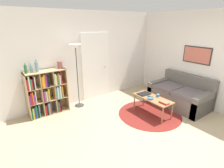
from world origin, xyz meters
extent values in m
plane|color=tan|center=(0.00, 0.00, 0.00)|extent=(14.00, 14.00, 0.00)
cube|color=silver|center=(0.00, 2.80, 1.30)|extent=(7.31, 0.05, 2.60)
cube|color=white|center=(0.04, 2.77, 1.00)|extent=(0.92, 0.02, 2.00)
sphere|color=tan|center=(0.37, 2.74, 0.96)|extent=(0.04, 0.04, 0.04)
cube|color=silver|center=(2.18, 1.39, 1.30)|extent=(0.05, 5.78, 2.60)
cube|color=#332D28|center=(2.15, 0.80, 1.42)|extent=(0.02, 0.80, 0.47)
cube|color=#C66656|center=(2.13, 0.80, 1.42)|extent=(0.01, 0.74, 0.41)
cylinder|color=maroon|center=(0.58, 0.98, 0.00)|extent=(1.62, 1.62, 0.01)
cube|color=tan|center=(-2.00, 2.59, 0.58)|extent=(0.02, 0.34, 1.15)
cube|color=tan|center=(-1.03, 2.59, 0.58)|extent=(0.02, 0.34, 1.15)
cube|color=tan|center=(-1.51, 2.59, 1.15)|extent=(0.99, 0.34, 0.02)
cube|color=tan|center=(-1.51, 2.59, 0.01)|extent=(0.99, 0.34, 0.02)
cube|color=tan|center=(-1.51, 2.75, 0.58)|extent=(0.99, 0.02, 1.15)
cube|color=tan|center=(-1.67, 2.59, 0.58)|extent=(0.02, 0.32, 1.12)
cube|color=tan|center=(-1.35, 2.59, 0.58)|extent=(0.02, 0.32, 1.12)
cube|color=tan|center=(-1.51, 2.59, 0.39)|extent=(0.95, 0.32, 0.02)
cube|color=tan|center=(-1.51, 2.59, 0.76)|extent=(0.95, 0.32, 0.02)
cube|color=#196B38|center=(-1.97, 2.54, 0.14)|extent=(0.02, 0.22, 0.25)
cube|color=gold|center=(-1.94, 2.56, 0.16)|extent=(0.03, 0.26, 0.28)
cube|color=navy|center=(-1.90, 2.54, 0.17)|extent=(0.03, 0.23, 0.30)
cube|color=#196B38|center=(-1.86, 2.55, 0.19)|extent=(0.03, 0.25, 0.34)
cube|color=black|center=(-1.83, 2.55, 0.16)|extent=(0.03, 0.24, 0.29)
cube|color=teal|center=(-1.80, 2.56, 0.18)|extent=(0.02, 0.26, 0.33)
cube|color=#B21E23|center=(-1.64, 2.55, 0.16)|extent=(0.03, 0.26, 0.28)
cube|color=black|center=(-1.60, 2.55, 0.17)|extent=(0.03, 0.24, 0.31)
cube|color=teal|center=(-1.57, 2.56, 0.17)|extent=(0.02, 0.26, 0.31)
cube|color=orange|center=(-1.54, 2.55, 0.18)|extent=(0.02, 0.24, 0.31)
cube|color=navy|center=(-1.51, 2.54, 0.19)|extent=(0.03, 0.22, 0.33)
cube|color=#196B38|center=(-1.32, 2.56, 0.18)|extent=(0.02, 0.27, 0.33)
cube|color=#B21E23|center=(-1.29, 2.54, 0.15)|extent=(0.03, 0.22, 0.27)
cube|color=black|center=(-1.26, 2.55, 0.18)|extent=(0.02, 0.25, 0.32)
cube|color=#7F287A|center=(-1.97, 2.55, 0.53)|extent=(0.03, 0.26, 0.25)
cube|color=#B21E23|center=(-1.93, 2.56, 0.55)|extent=(0.03, 0.27, 0.30)
cube|color=orange|center=(-1.90, 2.55, 0.56)|extent=(0.02, 0.25, 0.31)
cube|color=#7F287A|center=(-1.86, 2.52, 0.53)|extent=(0.03, 0.19, 0.25)
cube|color=silver|center=(-1.83, 2.54, 0.57)|extent=(0.02, 0.22, 0.33)
cube|color=#7F287A|center=(-1.64, 2.53, 0.53)|extent=(0.03, 0.21, 0.26)
cube|color=olive|center=(-1.61, 2.56, 0.53)|extent=(0.03, 0.27, 0.27)
cube|color=silver|center=(-1.57, 2.53, 0.53)|extent=(0.02, 0.20, 0.25)
cube|color=olive|center=(-1.55, 2.54, 0.53)|extent=(0.03, 0.23, 0.26)
cube|color=gold|center=(-1.52, 2.52, 0.56)|extent=(0.03, 0.20, 0.32)
cube|color=teal|center=(-1.32, 2.56, 0.54)|extent=(0.03, 0.27, 0.29)
cube|color=silver|center=(-1.29, 2.53, 0.56)|extent=(0.03, 0.21, 0.32)
cube|color=teal|center=(-1.26, 2.55, 0.54)|extent=(0.03, 0.26, 0.28)
cube|color=silver|center=(-1.22, 2.55, 0.57)|extent=(0.03, 0.25, 0.33)
cube|color=#196B38|center=(-1.19, 2.54, 0.55)|extent=(0.02, 0.23, 0.31)
cube|color=orange|center=(-1.17, 2.53, 0.56)|extent=(0.02, 0.20, 0.31)
cube|color=#B21E23|center=(-1.96, 2.53, 0.90)|extent=(0.03, 0.21, 0.26)
cube|color=silver|center=(-1.93, 2.54, 0.94)|extent=(0.03, 0.23, 0.34)
cube|color=#196B38|center=(-1.89, 2.53, 0.91)|extent=(0.03, 0.20, 0.27)
cube|color=#B21E23|center=(-1.86, 2.54, 0.90)|extent=(0.02, 0.23, 0.26)
cube|color=black|center=(-1.83, 2.54, 0.91)|extent=(0.03, 0.23, 0.27)
cube|color=silver|center=(-1.80, 2.54, 0.92)|extent=(0.02, 0.24, 0.30)
cube|color=orange|center=(-1.64, 2.55, 0.91)|extent=(0.02, 0.24, 0.28)
cube|color=gold|center=(-1.61, 2.52, 0.91)|extent=(0.03, 0.19, 0.28)
cube|color=orange|center=(-1.58, 2.52, 0.94)|extent=(0.02, 0.19, 0.33)
cube|color=#7F287A|center=(-1.55, 2.54, 0.93)|extent=(0.03, 0.22, 0.32)
cube|color=black|center=(-1.51, 2.54, 0.91)|extent=(0.03, 0.22, 0.28)
cube|color=black|center=(-1.48, 2.53, 0.91)|extent=(0.02, 0.20, 0.27)
cube|color=silver|center=(-1.32, 2.55, 0.92)|extent=(0.03, 0.25, 0.30)
cube|color=gold|center=(-1.29, 2.55, 0.90)|extent=(0.02, 0.25, 0.26)
cube|color=#196B38|center=(-1.26, 2.53, 0.91)|extent=(0.02, 0.22, 0.27)
cube|color=olive|center=(-1.23, 2.52, 0.92)|extent=(0.02, 0.19, 0.30)
cube|color=silver|center=(-1.20, 2.54, 0.90)|extent=(0.03, 0.22, 0.25)
cube|color=#B21E23|center=(-1.17, 2.55, 0.91)|extent=(0.03, 0.26, 0.28)
cylinder|color=#333333|center=(-0.69, 2.51, 0.01)|extent=(0.26, 0.26, 0.01)
cylinder|color=#333333|center=(-0.69, 2.51, 0.87)|extent=(0.02, 0.02, 1.65)
cone|color=white|center=(-0.69, 2.51, 1.70)|extent=(0.32, 0.32, 0.10)
cube|color=#66605B|center=(1.66, 0.87, 0.22)|extent=(0.95, 1.59, 0.43)
cube|color=#66605B|center=(2.06, 0.87, 0.43)|extent=(0.16, 1.59, 0.86)
cube|color=#66605B|center=(1.66, 0.16, 0.29)|extent=(0.95, 0.16, 0.57)
cube|color=#66605B|center=(1.66, 1.58, 0.29)|extent=(0.95, 0.16, 0.57)
cube|color=#635A5D|center=(1.58, 0.55, 0.48)|extent=(0.75, 0.61, 0.10)
cube|color=#635A5D|center=(1.58, 1.18, 0.48)|extent=(0.75, 0.61, 0.10)
cube|color=#996B42|center=(0.64, 0.96, 0.45)|extent=(0.43, 1.04, 0.02)
cylinder|color=#996B42|center=(0.46, 0.48, 0.22)|extent=(0.04, 0.04, 0.44)
cylinder|color=#996B42|center=(0.46, 1.44, 0.22)|extent=(0.04, 0.04, 0.44)
cylinder|color=#996B42|center=(0.82, 0.48, 0.22)|extent=(0.04, 0.04, 0.44)
cylinder|color=#996B42|center=(0.82, 1.44, 0.22)|extent=(0.04, 0.04, 0.44)
cube|color=black|center=(0.64, 1.27, 0.47)|extent=(0.35, 0.25, 0.02)
cylinder|color=teal|center=(0.53, 0.94, 0.48)|extent=(0.15, 0.15, 0.04)
cube|color=#B21E23|center=(0.60, 0.58, 0.47)|extent=(0.12, 0.22, 0.03)
cube|color=olive|center=(0.62, 0.59, 0.49)|extent=(0.12, 0.22, 0.01)
cylinder|color=teal|center=(0.80, 0.93, 0.49)|extent=(0.08, 0.08, 0.07)
cube|color=black|center=(0.62, 1.03, 0.47)|extent=(0.07, 0.15, 0.02)
cylinder|color=#236633|center=(-1.93, 2.60, 1.25)|extent=(0.06, 0.06, 0.19)
cylinder|color=#236633|center=(-1.93, 2.60, 1.37)|extent=(0.02, 0.02, 0.05)
cylinder|color=#6B93A3|center=(-1.80, 2.61, 1.24)|extent=(0.07, 0.07, 0.17)
cylinder|color=#6B93A3|center=(-1.80, 2.61, 1.35)|extent=(0.03, 0.03, 0.04)
cylinder|color=#6B93A3|center=(-1.68, 2.58, 1.27)|extent=(0.08, 0.08, 0.24)
cylinder|color=#6B93A3|center=(-1.68, 2.58, 1.42)|extent=(0.03, 0.03, 0.06)
cylinder|color=#934C47|center=(-1.12, 2.59, 1.25)|extent=(0.13, 0.13, 0.19)
camera|label=1|loc=(-2.59, -1.74, 2.28)|focal=28.00mm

